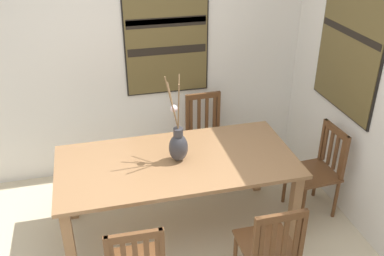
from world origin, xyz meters
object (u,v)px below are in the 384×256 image
Objects in this scene: chair_3 at (206,135)px; painting_on_side_wall at (349,52)px; centerpiece_vase at (178,144)px; chair_1 at (270,246)px; dining_table at (177,169)px; chair_0 at (318,169)px; painting_on_back_wall at (167,45)px.

chair_3 is 1.72m from painting_on_side_wall.
chair_3 is (0.51, 0.89, -0.46)m from centerpiece_vase.
dining_table is at bearing 120.84° from chair_1.
chair_1 is 1.91m from painting_on_side_wall.
chair_1 is (0.51, -0.88, -0.47)m from centerpiece_vase.
dining_table is 1.05m from chair_3.
centerpiece_vase is 1.13m from chair_3.
centerpiece_vase is at bearing 120.21° from chair_1.
dining_table is at bearing 179.11° from chair_0.
chair_1 is at bearing -80.11° from painting_on_back_wall.
centerpiece_vase is 1.77m from painting_on_side_wall.
painting_on_side_wall reaches higher than centerpiece_vase.
dining_table is 0.26m from centerpiece_vase.
painting_on_side_wall reaches higher than chair_0.
painting_on_back_wall is at bearing 139.12° from chair_3.
chair_0 is 0.98× the size of chair_3.
dining_table is 1.41m from chair_0.
painting_on_side_wall is at bearing 6.76° from dining_table.
painting_on_side_wall is at bearing 43.63° from chair_1.
chair_3 is (-0.88, 0.91, 0.01)m from chair_0.
painting_on_side_wall is at bearing -33.89° from painting_on_back_wall.
chair_0 is at bearing -46.06° from chair_3.
centerpiece_vase is 0.87× the size of chair_0.
centerpiece_vase reaches higher than chair_1.
painting_on_side_wall is (1.13, 1.08, 1.10)m from chair_1.
dining_table is 2.26× the size of chair_3.
painting_on_side_wall is (1.49, -1.00, 0.13)m from painting_on_back_wall.
chair_0 reaches higher than chair_1.
chair_0 is at bearing -0.89° from dining_table.
dining_table is at bearing -173.24° from painting_on_side_wall.
painting_on_back_wall reaches higher than dining_table.
painting_on_back_wall is (-0.36, 0.31, 0.96)m from chair_3.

